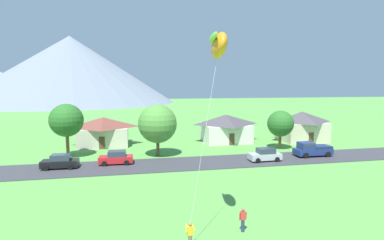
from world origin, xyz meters
name	(u,v)px	position (x,y,z in m)	size (l,w,h in m)	color
road_strip	(174,164)	(0.00, 28.05, 0.04)	(160.00, 6.68, 0.08)	#38383D
mountain_west_ridge	(71,70)	(-37.68, 167.54, 18.10)	(112.11, 112.11, 36.21)	slate
house_leftmost	(103,131)	(-9.85, 42.28, 2.44)	(8.57, 6.55, 4.72)	beige
house_left_center	(301,126)	(24.69, 39.58, 2.74)	(8.21, 6.81, 5.29)	beige
house_right_center	(226,128)	(11.14, 41.67, 2.49)	(8.52, 7.58, 4.80)	silver
tree_near_left	(158,124)	(-1.61, 33.02, 4.62)	(5.45, 5.45, 7.36)	brown
tree_left_of_center	(280,124)	(17.69, 34.06, 4.00)	(4.09, 4.09, 6.06)	brown
tree_center	(66,120)	(-13.95, 34.46, 5.22)	(4.55, 4.55, 7.52)	brown
parked_car_silver_west_end	(265,155)	(12.04, 27.29, 0.87)	(4.23, 2.13, 1.68)	#B7BCC1
parked_car_black_mid_west	(60,162)	(-13.72, 28.79, 0.87)	(4.24, 2.16, 1.68)	black
parked_car_red_mid_east	(116,158)	(-7.19, 29.49, 0.87)	(4.26, 2.19, 1.68)	red
pickup_truck_navy_west_side	(312,149)	(19.65, 28.41, 1.06)	(5.21, 2.33, 1.99)	navy
kite_flyer_with_kite	(218,50)	(0.30, 9.54, 12.30)	(3.15, 2.90, 13.46)	#70604C
watcher_person	(243,219)	(2.28, 9.74, 0.88)	(0.56, 0.24, 1.68)	navy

